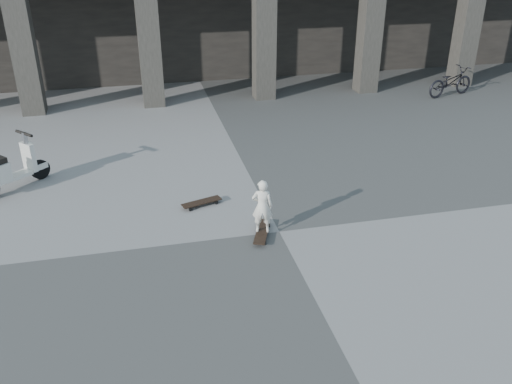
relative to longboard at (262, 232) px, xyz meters
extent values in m
plane|color=#464643|center=(0.34, 0.05, -0.07)|extent=(90.00, 90.00, 0.00)
cube|color=#2E2C26|center=(-5.01, 8.55, 1.93)|extent=(0.65, 0.65, 4.00)
cube|color=#2E2C26|center=(-1.44, 8.55, 1.93)|extent=(0.65, 0.65, 4.00)
cube|color=#2E2C26|center=(2.13, 8.55, 1.93)|extent=(0.65, 0.65, 4.00)
cube|color=#2E2C26|center=(5.70, 8.55, 1.93)|extent=(0.65, 0.65, 4.00)
cube|color=#2E2C26|center=(9.27, 8.55, 1.93)|extent=(0.65, 0.65, 4.00)
cube|color=black|center=(0.00, 0.00, 0.01)|extent=(0.52, 0.92, 0.02)
cube|color=#B2B2B7|center=(0.11, 0.30, -0.03)|extent=(0.19, 0.11, 0.03)
cube|color=#B2B2B7|center=(-0.11, -0.30, -0.03)|extent=(0.19, 0.11, 0.03)
cylinder|color=black|center=(0.03, 0.33, -0.04)|extent=(0.05, 0.07, 0.07)
cylinder|color=black|center=(0.20, 0.26, -0.04)|extent=(0.05, 0.07, 0.07)
cylinder|color=black|center=(-0.20, -0.26, -0.04)|extent=(0.05, 0.07, 0.07)
cylinder|color=black|center=(-0.03, -0.33, -0.04)|extent=(0.05, 0.07, 0.07)
cube|color=black|center=(-0.93, 1.41, 0.02)|extent=(0.86, 0.45, 0.02)
cube|color=#B2B2B7|center=(-0.65, 1.50, -0.02)|extent=(0.11, 0.19, 0.03)
cube|color=#B2B2B7|center=(-1.20, 1.32, -0.02)|extent=(0.11, 0.19, 0.03)
cylinder|color=black|center=(-0.68, 1.59, -0.04)|extent=(0.08, 0.05, 0.07)
cylinder|color=black|center=(-0.62, 1.41, -0.04)|extent=(0.08, 0.05, 0.07)
cylinder|color=black|center=(-1.23, 1.41, -0.04)|extent=(0.08, 0.05, 0.07)
cylinder|color=black|center=(-1.18, 1.23, -0.04)|extent=(0.08, 0.05, 0.07)
imported|color=silver|center=(0.00, 0.00, 0.53)|extent=(0.42, 0.33, 1.03)
cylinder|color=black|center=(-4.26, 3.54, 0.15)|extent=(0.39, 0.37, 0.44)
cube|color=silver|center=(-4.70, 3.15, 0.21)|extent=(0.67, 0.65, 0.08)
cube|color=silver|center=(-4.42, 3.40, 0.53)|extent=(0.33, 0.35, 0.63)
cube|color=silver|center=(-4.26, 3.54, 0.23)|extent=(0.34, 0.33, 0.13)
cylinder|color=#B2B2B7|center=(-4.42, 3.40, 0.93)|extent=(0.14, 0.14, 0.33)
cylinder|color=black|center=(-4.42, 3.40, 1.07)|extent=(0.41, 0.45, 0.07)
sphere|color=white|center=(-4.38, 3.44, 0.80)|extent=(0.13, 0.13, 0.13)
imported|color=black|center=(8.19, 7.35, 0.40)|extent=(1.90, 1.07, 0.95)
camera|label=1|loc=(-2.05, -8.35, 5.10)|focal=38.00mm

